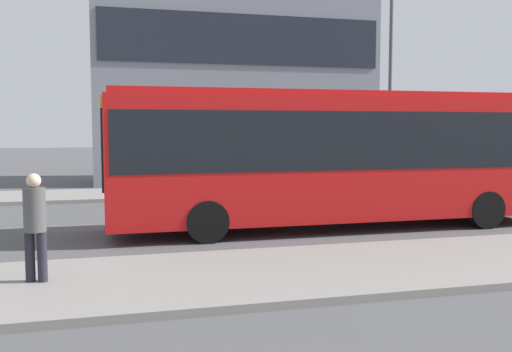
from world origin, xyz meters
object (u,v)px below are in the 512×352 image
Objects in this scene: parked_car_0 at (484,177)px; city_bus at (337,151)px; pedestrian_near_stop at (35,220)px; street_lamp at (390,67)px.

city_bus is at bearing -147.57° from parked_car_0.
city_bus is at bearing -130.37° from pedestrian_near_stop.
city_bus reaches higher than parked_car_0.
pedestrian_near_stop is (-6.83, -4.05, -0.87)m from city_bus.
parked_car_0 is 5.67m from street_lamp.
parked_car_0 is at bearing 30.22° from city_bus.
city_bus reaches higher than pedestrian_near_stop.
parked_car_0 is (8.35, 5.30, -1.33)m from city_bus.
city_bus is 9.98m from parked_car_0.
pedestrian_near_stop is 0.21× the size of street_lamp.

